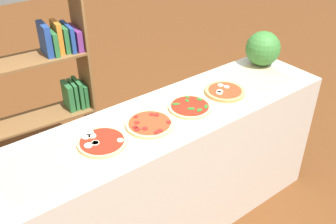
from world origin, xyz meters
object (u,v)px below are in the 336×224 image
Objects in this scene: watermelon at (263,49)px; bookshelf at (46,88)px; pizza_mozzarella_3 at (225,91)px; pizza_pepperoni_1 at (150,124)px; pizza_mozzarella_0 at (102,142)px; pizza_spinach_2 at (190,107)px.

watermelon is 0.17× the size of bookshelf.
pizza_pepperoni_1 is at bearing -179.52° from pizza_mozzarella_3.
pizza_pepperoni_1 is at bearing -2.78° from pizza_mozzarella_0.
bookshelf is (0.11, 1.11, -0.20)m from pizza_mozzarella_0.
bookshelf is at bearing 113.38° from pizza_spinach_2.
pizza_mozzarella_3 is at bearing -164.14° from watermelon.
watermelon is (0.52, 0.15, 0.11)m from pizza_mozzarella_3.
pizza_spinach_2 is 1.04× the size of watermelon.
pizza_pepperoni_1 is 1.09× the size of watermelon.
bookshelf reaches higher than pizza_spinach_2.
pizza_spinach_2 is 0.17× the size of bookshelf.
watermelon is at bearing -36.80° from bookshelf.
pizza_pepperoni_1 is at bearing -80.62° from bookshelf.
bookshelf is at bearing 124.97° from pizza_mozzarella_3.
pizza_mozzarella_3 reaches higher than pizza_spinach_2.
bookshelf is (-0.19, 1.13, -0.20)m from pizza_pepperoni_1.
pizza_mozzarella_3 is (0.90, -0.01, 0.00)m from pizza_mozzarella_0.
pizza_pepperoni_1 is 1.07× the size of pizza_mozzarella_3.
bookshelf reaches higher than pizza_pepperoni_1.
pizza_pepperoni_1 is 0.30m from pizza_spinach_2.
pizza_spinach_2 is at bearing 0.32° from pizza_pepperoni_1.
pizza_spinach_2 is 0.84m from watermelon.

